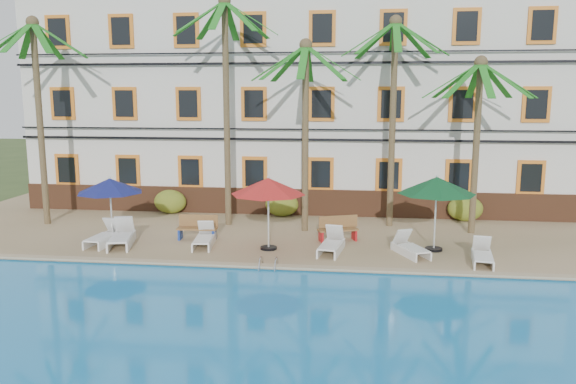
# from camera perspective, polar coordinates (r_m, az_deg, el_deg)

# --- Properties ---
(ground) EXTENTS (100.00, 100.00, 0.00)m
(ground) POSITION_cam_1_polar(r_m,az_deg,el_deg) (19.00, -2.64, -7.48)
(ground) COLOR #384C23
(ground) RESTS_ON ground
(pool_deck) EXTENTS (30.00, 12.00, 0.25)m
(pool_deck) POSITION_cam_1_polar(r_m,az_deg,el_deg) (23.73, -0.63, -3.61)
(pool_deck) COLOR tan
(pool_deck) RESTS_ON ground
(swimming_pool) EXTENTS (26.00, 12.00, 0.20)m
(swimming_pool) POSITION_cam_1_polar(r_m,az_deg,el_deg) (12.59, -8.17, -16.46)
(swimming_pool) COLOR #1B82CC
(swimming_pool) RESTS_ON ground
(pool_coping) EXTENTS (30.00, 0.35, 0.06)m
(pool_coping) POSITION_cam_1_polar(r_m,az_deg,el_deg) (18.07, -3.12, -7.47)
(pool_coping) COLOR tan
(pool_coping) RESTS_ON pool_deck
(hotel_building) EXTENTS (25.40, 6.44, 10.22)m
(hotel_building) POSITION_cam_1_polar(r_m,az_deg,el_deg) (28.02, 0.72, 9.29)
(hotel_building) COLOR silver
(hotel_building) RESTS_ON pool_deck
(palm_a) EXTENTS (4.25, 4.25, 8.52)m
(palm_a) POSITION_cam_1_polar(r_m,az_deg,el_deg) (25.39, -24.07, 9.07)
(palm_a) COLOR brown
(palm_a) RESTS_ON pool_deck
(palm_b) EXTENTS (4.25, 4.25, 9.32)m
(palm_b) POSITION_cam_1_polar(r_m,az_deg,el_deg) (23.22, -6.32, 10.97)
(palm_b) COLOR brown
(palm_b) RESTS_ON pool_deck
(palm_c) EXTENTS (4.25, 4.25, 7.53)m
(palm_c) POSITION_cam_1_polar(r_m,az_deg,el_deg) (22.03, 1.79, 8.42)
(palm_c) COLOR brown
(palm_c) RESTS_ON pool_deck
(palm_d) EXTENTS (4.25, 4.25, 8.51)m
(palm_d) POSITION_cam_1_polar(r_m,az_deg,el_deg) (23.26, 10.66, 9.72)
(palm_d) COLOR brown
(palm_d) RESTS_ON pool_deck
(palm_e) EXTENTS (4.25, 4.25, 6.87)m
(palm_e) POSITION_cam_1_polar(r_m,az_deg,el_deg) (22.86, 18.71, 6.99)
(palm_e) COLOR brown
(palm_e) RESTS_ON pool_deck
(shrub_left) EXTENTS (1.50, 0.90, 1.10)m
(shrub_left) POSITION_cam_1_polar(r_m,az_deg,el_deg) (26.35, -11.88, -0.97)
(shrub_left) COLOR #23621C
(shrub_left) RESTS_ON pool_deck
(shrub_mid) EXTENTS (1.50, 0.90, 1.10)m
(shrub_mid) POSITION_cam_1_polar(r_m,az_deg,el_deg) (25.17, -0.63, -1.26)
(shrub_mid) COLOR #23621C
(shrub_mid) RESTS_ON pool_deck
(shrub_right) EXTENTS (1.50, 0.90, 1.10)m
(shrub_right) POSITION_cam_1_polar(r_m,az_deg,el_deg) (25.40, 17.56, -1.62)
(shrub_right) COLOR #23621C
(shrub_right) RESTS_ON pool_deck
(umbrella_blue) EXTENTS (2.43, 2.43, 2.43)m
(umbrella_blue) POSITION_cam_1_polar(r_m,az_deg,el_deg) (21.77, -17.64, 0.59)
(umbrella_blue) COLOR black
(umbrella_blue) RESTS_ON pool_deck
(umbrella_red) EXTENTS (2.64, 2.64, 2.63)m
(umbrella_red) POSITION_cam_1_polar(r_m,az_deg,el_deg) (19.53, -2.02, 0.55)
(umbrella_red) COLOR black
(umbrella_red) RESTS_ON pool_deck
(umbrella_green) EXTENTS (2.70, 2.70, 2.69)m
(umbrella_green) POSITION_cam_1_polar(r_m,az_deg,el_deg) (20.03, 14.87, 0.61)
(umbrella_green) COLOR black
(umbrella_green) RESTS_ON pool_deck
(lounger_a) EXTENTS (0.84, 1.93, 0.89)m
(lounger_a) POSITION_cam_1_polar(r_m,az_deg,el_deg) (21.68, -18.10, -4.29)
(lounger_a) COLOR white
(lounger_a) RESTS_ON pool_deck
(lounger_b) EXTENTS (1.20, 2.17, 0.97)m
(lounger_b) POSITION_cam_1_polar(r_m,az_deg,el_deg) (21.32, -16.52, -4.37)
(lounger_b) COLOR white
(lounger_b) RESTS_ON pool_deck
(lounger_c) EXTENTS (0.84, 1.84, 0.84)m
(lounger_c) POSITION_cam_1_polar(r_m,az_deg,el_deg) (20.60, -8.51, -4.68)
(lounger_c) COLOR white
(lounger_c) RESTS_ON pool_deck
(lounger_d) EXTENTS (0.94, 1.94, 0.88)m
(lounger_d) POSITION_cam_1_polar(r_m,az_deg,el_deg) (19.62, 4.44, -5.30)
(lounger_d) COLOR white
(lounger_d) RESTS_ON pool_deck
(lounger_e) EXTENTS (1.28, 1.81, 0.81)m
(lounger_e) POSITION_cam_1_polar(r_m,az_deg,el_deg) (19.70, 12.30, -5.51)
(lounger_e) COLOR white
(lounger_e) RESTS_ON pool_deck
(lounger_f) EXTENTS (0.86, 1.80, 0.82)m
(lounger_f) POSITION_cam_1_polar(r_m,az_deg,el_deg) (19.38, 19.14, -6.09)
(lounger_f) COLOR white
(lounger_f) RESTS_ON pool_deck
(bench_left) EXTENTS (1.52, 0.54, 0.93)m
(bench_left) POSITION_cam_1_polar(r_m,az_deg,el_deg) (21.51, -9.18, -3.54)
(bench_left) COLOR olive
(bench_left) RESTS_ON pool_deck
(bench_right) EXTENTS (1.57, 0.95, 0.93)m
(bench_right) POSITION_cam_1_polar(r_m,az_deg,el_deg) (21.13, 5.02, -3.69)
(bench_right) COLOR olive
(bench_right) RESTS_ON pool_deck
(pool_ladder) EXTENTS (0.54, 0.74, 0.74)m
(pool_ladder) POSITION_cam_1_polar(r_m,az_deg,el_deg) (17.93, -1.99, -7.71)
(pool_ladder) COLOR silver
(pool_ladder) RESTS_ON ground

